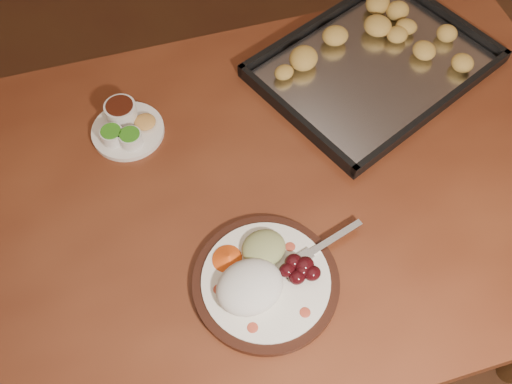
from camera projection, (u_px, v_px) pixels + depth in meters
ground at (205, 276)px, 1.85m from camera, size 4.00×4.00×0.00m
dining_table at (250, 214)px, 1.22m from camera, size 1.64×1.16×0.75m
dinner_plate at (263, 279)px, 1.02m from camera, size 0.35×0.27×0.06m
condiment_saucer at (125, 126)px, 1.20m from camera, size 0.15×0.15×0.05m
baking_tray at (374, 64)px, 1.30m from camera, size 0.57×0.47×0.05m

